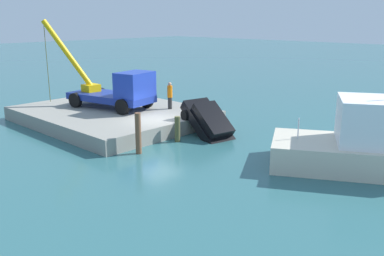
{
  "coord_description": "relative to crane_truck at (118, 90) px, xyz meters",
  "views": [
    {
      "loc": [
        18.45,
        -16.32,
        6.81
      ],
      "look_at": [
        1.95,
        1.01,
        0.53
      ],
      "focal_mm": 39.35,
      "sensor_mm": 36.0,
      "label": 1
    }
  ],
  "objects": [
    {
      "name": "ground",
      "position": [
        4.23,
        -0.32,
        -2.16
      ],
      "size": [
        200.0,
        200.0,
        0.0
      ],
      "primitive_type": "plane",
      "color": "#2D6066"
    },
    {
      "name": "dock",
      "position": [
        -0.27,
        -0.32,
        -1.72
      ],
      "size": [
        11.91,
        9.51,
        0.88
      ],
      "primitive_type": "cube",
      "color": "gray",
      "rests_on": "ground"
    },
    {
      "name": "crane_truck",
      "position": [
        0.0,
        0.0,
        0.0
      ],
      "size": [
        7.71,
        4.26,
        5.85
      ],
      "color": "navy",
      "rests_on": "dock"
    },
    {
      "name": "dock_worker",
      "position": [
        2.52,
        2.39,
        -0.36
      ],
      "size": [
        0.34,
        0.34,
        1.8
      ],
      "color": "#2A2A2A",
      "rests_on": "dock"
    },
    {
      "name": "salvaged_car",
      "position": [
        7.07,
        1.41,
        -1.51
      ],
      "size": [
        4.16,
        2.61,
        3.14
      ],
      "color": "black",
      "rests_on": "ground"
    },
    {
      "name": "piling_near",
      "position": [
        6.38,
        -3.52,
        -1.09
      ],
      "size": [
        0.3,
        0.3,
        2.16
      ],
      "primitive_type": "cylinder",
      "color": "brown",
      "rests_on": "ground"
    },
    {
      "name": "piling_mid",
      "position": [
        6.28,
        -0.62,
        -1.43
      ],
      "size": [
        0.31,
        0.31,
        1.46
      ],
      "primitive_type": "cylinder",
      "color": "brown",
      "rests_on": "ground"
    },
    {
      "name": "piling_far",
      "position": [
        6.3,
        2.73,
        -1.47
      ],
      "size": [
        0.35,
        0.35,
        1.38
      ],
      "primitive_type": "cylinder",
      "color": "brown",
      "rests_on": "ground"
    }
  ]
}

